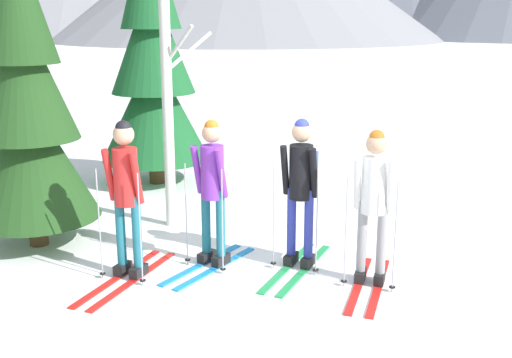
{
  "coord_description": "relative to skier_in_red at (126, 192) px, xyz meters",
  "views": [
    {
      "loc": [
        0.65,
        -6.89,
        2.99
      ],
      "look_at": [
        -0.07,
        0.51,
        1.05
      ],
      "focal_mm": 44.29,
      "sensor_mm": 36.0,
      "label": 1
    }
  ],
  "objects": [
    {
      "name": "birch_tree_tall",
      "position": [
        0.07,
        1.91,
        0.75
      ],
      "size": [
        0.81,
        1.0,
        3.42
      ],
      "color": "silver",
      "rests_on": "ground"
    },
    {
      "name": "skier_in_black",
      "position": [
        1.98,
        0.52,
        0.0
      ],
      "size": [
        0.83,
        1.72,
        1.83
      ],
      "color": "green",
      "rests_on": "ground"
    },
    {
      "name": "pine_tree_far",
      "position": [
        -0.75,
        4.22,
        1.09
      ],
      "size": [
        1.93,
        1.93,
        4.66
      ],
      "color": "#51381E",
      "rests_on": "ground"
    },
    {
      "name": "skier_in_white",
      "position": [
        2.8,
        0.1,
        -0.02
      ],
      "size": [
        0.63,
        1.65,
        1.79
      ],
      "color": "red",
      "rests_on": "ground"
    },
    {
      "name": "skier_in_purple",
      "position": [
        0.91,
        0.46,
        -0.03
      ],
      "size": [
        0.99,
        1.52,
        1.8
      ],
      "color": "#1E84D1",
      "rests_on": "ground"
    },
    {
      "name": "skier_in_red",
      "position": [
        0.0,
        0.0,
        0.0
      ],
      "size": [
        0.78,
        1.79,
        1.86
      ],
      "color": "red",
      "rests_on": "ground"
    },
    {
      "name": "pine_tree_mid",
      "position": [
        -1.53,
        0.92,
        0.82
      ],
      "size": [
        1.68,
        1.68,
        4.06
      ],
      "color": "#51381E",
      "rests_on": "ground"
    },
    {
      "name": "ground_plane",
      "position": [
        1.5,
        0.16,
        -1.04
      ],
      "size": [
        400.0,
        400.0,
        0.0
      ],
      "primitive_type": "plane",
      "color": "white"
    }
  ]
}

